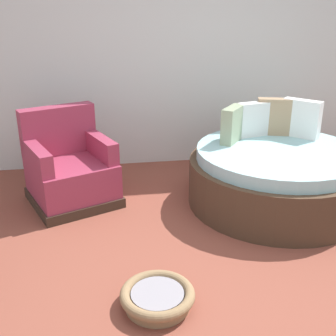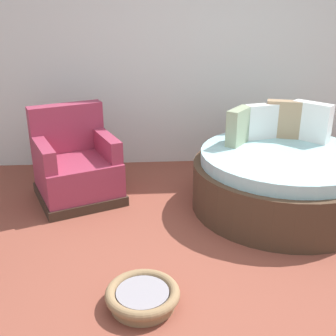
% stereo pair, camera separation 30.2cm
% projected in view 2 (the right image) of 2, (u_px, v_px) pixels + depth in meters
% --- Properties ---
extents(ground_plane, '(8.00, 8.00, 0.02)m').
position_uv_depth(ground_plane, '(203.00, 279.00, 3.15)').
color(ground_plane, brown).
extents(back_wall, '(8.00, 0.12, 3.13)m').
position_uv_depth(back_wall, '(176.00, 35.00, 4.90)').
color(back_wall, silver).
rests_on(back_wall, ground_plane).
extents(round_daybed, '(1.75, 1.75, 0.98)m').
position_uv_depth(round_daybed, '(282.00, 178.00, 4.13)').
color(round_daybed, '#473323').
rests_on(round_daybed, ground_plane).
extents(red_armchair, '(1.04, 1.04, 0.94)m').
position_uv_depth(red_armchair, '(76.00, 167.00, 4.33)').
color(red_armchair, '#38281E').
rests_on(red_armchair, ground_plane).
extents(pet_basket, '(0.51, 0.51, 0.13)m').
position_uv_depth(pet_basket, '(143.00, 296.00, 2.83)').
color(pet_basket, '#8E704C').
rests_on(pet_basket, ground_plane).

